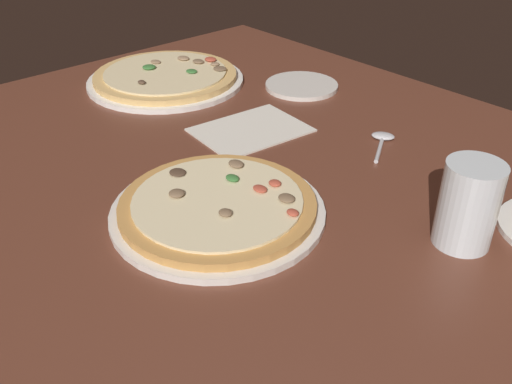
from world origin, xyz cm
name	(u,v)px	position (x,y,z in cm)	size (l,w,h in cm)	color
dining_table	(293,217)	(0.00, 0.00, 2.00)	(150.00, 110.00, 4.00)	brown
pizza_main	(218,207)	(-5.32, -9.41, 5.22)	(29.89, 29.89, 3.39)	silver
pizza_side	(166,77)	(-52.09, 13.61, 5.22)	(33.15, 33.15, 3.37)	white
water_glass	(467,209)	(20.52, 10.16, 9.06)	(7.40, 7.40, 11.45)	silver
side_plate	(302,86)	(-30.78, 33.26, 4.45)	(15.23, 15.23, 0.90)	silver
paper_menu	(251,130)	(-22.37, 11.60, 4.15)	(14.31, 19.14, 0.30)	silver
spoon	(382,140)	(-3.93, 25.60, 4.46)	(7.58, 10.53, 1.00)	silver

